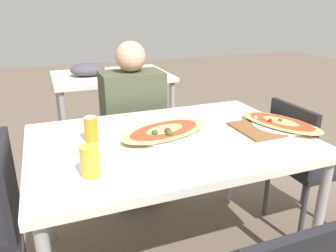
# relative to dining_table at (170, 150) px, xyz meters

# --- Properties ---
(dining_table) EXTENTS (1.38, 0.94, 0.76)m
(dining_table) POSITION_rel_dining_table_xyz_m (0.00, 0.00, 0.00)
(dining_table) COLOR silver
(dining_table) RESTS_ON ground_plane
(chair_far_seated) EXTENTS (0.40, 0.40, 0.85)m
(chair_far_seated) POSITION_rel_dining_table_xyz_m (-0.01, 0.80, -0.20)
(chair_far_seated) COLOR black
(chair_far_seated) RESTS_ON ground_plane
(chair_side_right) EXTENTS (0.40, 0.40, 0.85)m
(chair_side_right) POSITION_rel_dining_table_xyz_m (0.88, -0.01, -0.20)
(chair_side_right) COLOR black
(chair_side_right) RESTS_ON ground_plane
(person_seated) EXTENTS (0.42, 0.29, 1.17)m
(person_seated) POSITION_rel_dining_table_xyz_m (-0.01, 0.69, 0.00)
(person_seated) COLOR #2D2D38
(person_seated) RESTS_ON ground_plane
(pizza_main) EXTENTS (0.55, 0.40, 0.06)m
(pizza_main) POSITION_rel_dining_table_xyz_m (-0.01, 0.04, 0.09)
(pizza_main) COLOR white
(pizza_main) RESTS_ON dining_table
(soda_can) EXTENTS (0.07, 0.07, 0.12)m
(soda_can) POSITION_rel_dining_table_xyz_m (-0.38, 0.10, 0.13)
(soda_can) COLOR orange
(soda_can) RESTS_ON dining_table
(drink_glass) EXTENTS (0.08, 0.08, 0.12)m
(drink_glass) POSITION_rel_dining_table_xyz_m (-0.43, -0.25, 0.13)
(drink_glass) COLOR gold
(drink_glass) RESTS_ON dining_table
(serving_tray) EXTENTS (0.38, 0.28, 0.01)m
(serving_tray) POSITION_rel_dining_table_xyz_m (0.56, -0.07, 0.07)
(serving_tray) COLOR brown
(serving_tray) RESTS_ON dining_table
(pizza_second) EXTENTS (0.37, 0.52, 0.05)m
(pizza_second) POSITION_rel_dining_table_xyz_m (0.63, -0.07, 0.09)
(pizza_second) COLOR white
(pizza_second) RESTS_ON dining_table
(background_table) EXTENTS (1.10, 0.80, 0.88)m
(background_table) POSITION_rel_dining_table_xyz_m (0.02, 1.71, 0.01)
(background_table) COLOR silver
(background_table) RESTS_ON ground_plane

